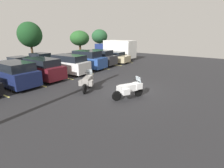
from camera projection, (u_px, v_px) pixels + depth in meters
The scene contains 16 objects.
ground at pixel (128, 91), 12.19m from camera, with size 44.00×44.00×0.10m, color #262628.
motorcycle_touring at pixel (129, 89), 10.48m from camera, with size 2.02×1.31×1.33m.
motorcycle_second at pixel (88, 81), 12.07m from camera, with size 1.99×1.35×1.37m.
parking_stripes at pixel (57, 76), 16.21m from camera, with size 21.52×4.68×0.01m.
car_navy at pixel (15, 74), 12.81m from camera, with size 1.93×4.31×1.88m.
car_maroon at pixel (42, 69), 14.86m from camera, with size 1.83×4.71×1.84m.
car_white at pixel (67, 64), 17.00m from camera, with size 2.14×4.91×1.86m.
car_blue at pixel (87, 60), 19.27m from camera, with size 2.27×4.66×2.03m.
car_charcoal at pixel (100, 58), 21.28m from camera, with size 2.17×4.39×1.91m.
car_champagne at pixel (114, 57), 23.30m from camera, with size 2.21×4.53×1.49m.
car_far_grey at pixel (19, 63), 19.20m from camera, with size 2.00×4.53×1.39m.
car_far_green at pixel (39, 59), 21.39m from camera, with size 2.22×4.94×1.53m.
box_truck at pixel (116, 49), 26.22m from camera, with size 2.61×6.66×2.85m.
tree_center at pixel (100, 36), 33.77m from camera, with size 3.13×3.13×4.64m.
tree_far_left at pixel (80, 38), 29.79m from camera, with size 3.37×3.37×4.36m.
tree_right at pixel (30, 35), 24.51m from camera, with size 3.41×3.41×5.50m.
Camera 1 is at (-10.03, -5.81, 3.94)m, focal length 27.14 mm.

